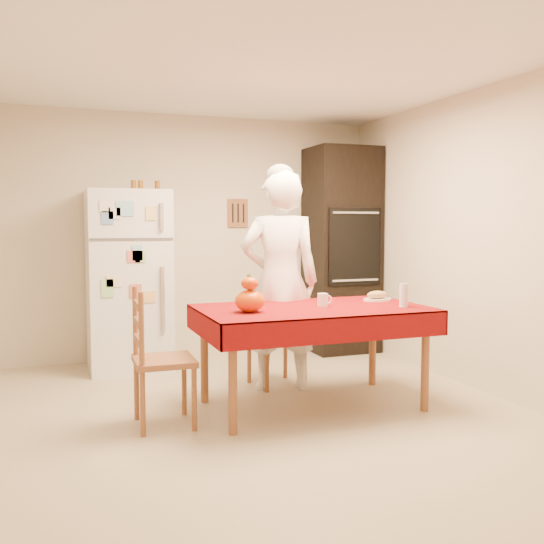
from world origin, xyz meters
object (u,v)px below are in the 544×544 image
pumpkin_lower (250,301)px  dining_table (312,316)px  bread_plate (377,300)px  wine_glass (404,295)px  refrigerator (128,280)px  oven_cabinet (341,250)px  chair_left (155,353)px  coffee_mug (323,300)px  seated_woman (280,281)px  chair_far (273,325)px

pumpkin_lower → dining_table: bearing=9.2°
bread_plate → wine_glass: bearing=-89.4°
refrigerator → bread_plate: size_ratio=7.08×
dining_table → oven_cabinet: bearing=57.5°
refrigerator → dining_table: size_ratio=1.00×
oven_cabinet → wine_glass: (-0.48, -2.00, -0.25)m
refrigerator → dining_table: (1.15, -1.73, -0.16)m
chair_left → pumpkin_lower: chair_left is taller
oven_cabinet → pumpkin_lower: bearing=-131.6°
coffee_mug → pumpkin_lower: pumpkin_lower is taller
seated_woman → bread_plate: (0.70, -0.39, -0.14)m
coffee_mug → bread_plate: 0.59m
oven_cabinet → wine_glass: 2.07m
coffee_mug → bread_plate: size_ratio=0.42×
coffee_mug → oven_cabinet: bearing=59.5°
refrigerator → chair_far: bearing=-42.0°
seated_woman → oven_cabinet: bearing=-120.1°
chair_left → seated_woman: (1.14, 0.59, 0.40)m
chair_far → pumpkin_lower: bearing=-127.7°
chair_far → bread_plate: bearing=-47.2°
bread_plate → dining_table: bearing=-166.2°
seated_woman → pumpkin_lower: (-0.47, -0.63, -0.07)m
seated_woman → wine_glass: size_ratio=10.32×
chair_left → pumpkin_lower: (0.67, -0.04, 0.33)m
oven_cabinet → chair_far: (-1.17, -1.04, -0.59)m
dining_table → chair_far: chair_far is taller
wine_glass → chair_far: bearing=125.9°
chair_left → seated_woman: size_ratio=0.52×
coffee_mug → wine_glass: wine_glass is taller
wine_glass → oven_cabinet: bearing=76.5°
refrigerator → bread_plate: bearing=-41.2°
oven_cabinet → pumpkin_lower: size_ratio=10.35×
refrigerator → bread_plate: refrigerator is taller
refrigerator → bread_plate: 2.39m
seated_woman → bread_plate: bearing=164.8°
dining_table → bread_plate: size_ratio=7.08×
pumpkin_lower → wine_glass: wine_glass is taller
dining_table → bread_plate: bearing=13.8°
dining_table → chair_far: size_ratio=1.79×
oven_cabinet → chair_left: bearing=-141.9°
refrigerator → pumpkin_lower: 1.92m
wine_glass → chair_left: bearing=174.5°
oven_cabinet → coffee_mug: (-1.05, -1.78, -0.29)m
chair_left → bread_plate: 1.87m
refrigerator → coffee_mug: bearing=-54.5°
pumpkin_lower → refrigerator: bearing=109.1°
refrigerator → wine_glass: refrigerator is taller
refrigerator → chair_left: 1.81m
seated_woman → pumpkin_lower: bearing=67.1°
seated_woman → wine_glass: 1.05m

